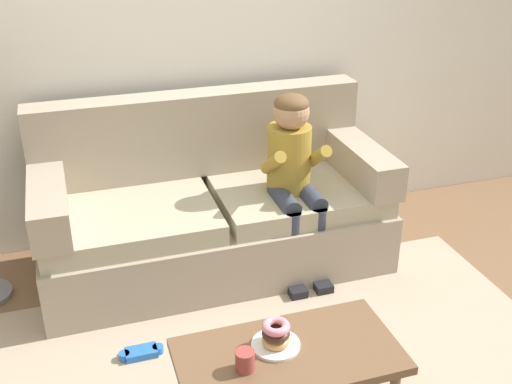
# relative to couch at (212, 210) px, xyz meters

# --- Properties ---
(ground) EXTENTS (10.00, 10.00, 0.00)m
(ground) POSITION_rel_couch_xyz_m (0.07, -0.86, -0.36)
(ground) COLOR brown
(wall_back) EXTENTS (8.00, 0.10, 2.80)m
(wall_back) POSITION_rel_couch_xyz_m (0.07, 0.54, 1.04)
(wall_back) COLOR silver
(wall_back) RESTS_ON ground
(area_rug) EXTENTS (2.91, 1.82, 0.01)m
(area_rug) POSITION_rel_couch_xyz_m (0.07, -1.11, -0.35)
(area_rug) COLOR tan
(area_rug) RESTS_ON ground
(couch) EXTENTS (2.06, 0.90, 1.02)m
(couch) POSITION_rel_couch_xyz_m (0.00, 0.00, 0.00)
(couch) COLOR tan
(couch) RESTS_ON ground
(coffee_table) EXTENTS (0.94, 0.49, 0.39)m
(coffee_table) POSITION_rel_couch_xyz_m (-0.02, -1.40, -0.01)
(coffee_table) COLOR brown
(coffee_table) RESTS_ON ground
(person_child) EXTENTS (0.34, 0.58, 1.10)m
(person_child) POSITION_rel_couch_xyz_m (0.44, -0.22, 0.31)
(person_child) COLOR olive
(person_child) RESTS_ON ground
(plate) EXTENTS (0.21, 0.21, 0.01)m
(plate) POSITION_rel_couch_xyz_m (-0.06, -1.35, 0.04)
(plate) COLOR white
(plate) RESTS_ON coffee_table
(donut) EXTENTS (0.16, 0.16, 0.04)m
(donut) POSITION_rel_couch_xyz_m (-0.06, -1.35, 0.07)
(donut) COLOR tan
(donut) RESTS_ON plate
(donut_second) EXTENTS (0.16, 0.16, 0.04)m
(donut_second) POSITION_rel_couch_xyz_m (-0.06, -1.35, 0.10)
(donut_second) COLOR #422619
(donut_second) RESTS_ON donut
(donut_third) EXTENTS (0.15, 0.15, 0.04)m
(donut_third) POSITION_rel_couch_xyz_m (-0.06, -1.35, 0.14)
(donut_third) COLOR pink
(donut_third) RESTS_ON donut_second
(mug) EXTENTS (0.08, 0.08, 0.09)m
(mug) POSITION_rel_couch_xyz_m (-0.23, -1.45, 0.08)
(mug) COLOR #993D38
(mug) RESTS_ON coffee_table
(toy_controller) EXTENTS (0.23, 0.09, 0.05)m
(toy_controller) POSITION_rel_couch_xyz_m (-0.58, -0.78, -0.33)
(toy_controller) COLOR blue
(toy_controller) RESTS_ON ground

